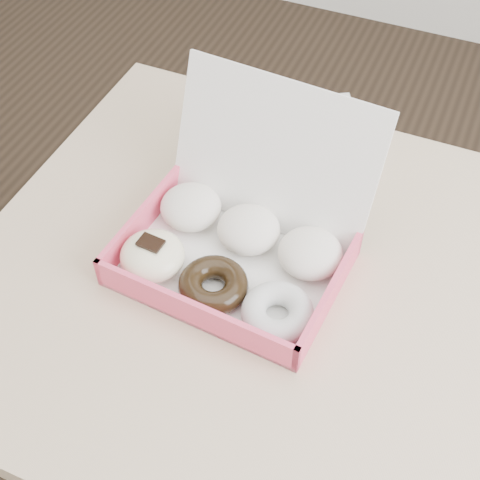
% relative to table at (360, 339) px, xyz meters
% --- Properties ---
extents(table, '(1.20, 0.80, 0.75)m').
position_rel_table_xyz_m(table, '(0.00, 0.00, 0.00)').
color(table, tan).
rests_on(table, ground).
extents(donut_box, '(0.34, 0.32, 0.23)m').
position_rel_table_xyz_m(donut_box, '(-0.21, 0.01, 0.12)').
color(donut_box, white).
rests_on(donut_box, table).
extents(newspapers, '(0.34, 0.32, 0.04)m').
position_rel_table_xyz_m(newspapers, '(-0.22, 0.26, 0.10)').
color(newspapers, white).
rests_on(newspapers, table).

